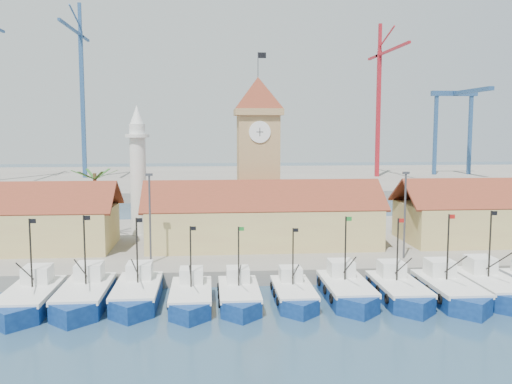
{
  "coord_description": "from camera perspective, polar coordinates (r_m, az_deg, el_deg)",
  "views": [
    {
      "loc": [
        -6.19,
        -44.62,
        14.97
      ],
      "look_at": [
        -0.91,
        18.0,
        7.9
      ],
      "focal_mm": 40.0,
      "sensor_mm": 36.0,
      "label": 1
    }
  ],
  "objects": [
    {
      "name": "boat_8",
      "position": [
        52.83,
        18.91,
        -9.47
      ],
      "size": [
        3.83,
        10.5,
        7.95
      ],
      "color": "navy",
      "rests_on": "ground"
    },
    {
      "name": "crane_red_right",
      "position": [
        155.21,
        12.33,
        9.71
      ],
      "size": [
        1.0,
        32.59,
        40.13
      ],
      "color": "#AB1A24",
      "rests_on": "terminal"
    },
    {
      "name": "lamp_posts",
      "position": [
        57.65,
        1.9,
        -2.06
      ],
      "size": [
        80.7,
        0.25,
        9.03
      ],
      "color": "#3F3F44",
      "rests_on": "quay"
    },
    {
      "name": "boat_4",
      "position": [
        49.04,
        -1.68,
        -10.47
      ],
      "size": [
        3.38,
        9.26,
        7.01
      ],
      "color": "navy",
      "rests_on": "ground"
    },
    {
      "name": "boat_9",
      "position": [
        55.03,
        22.65,
        -8.97
      ],
      "size": [
        3.92,
        10.74,
        8.12
      ],
      "color": "navy",
      "rests_on": "ground"
    },
    {
      "name": "gantry",
      "position": [
        166.01,
        19.63,
        7.8
      ],
      "size": [
        13.0,
        22.0,
        23.2
      ],
      "color": "navy",
      "rests_on": "terminal"
    },
    {
      "name": "boat_1",
      "position": [
        50.64,
        -16.84,
        -10.07
      ],
      "size": [
        3.9,
        10.69,
        8.09
      ],
      "color": "navy",
      "rests_on": "ground"
    },
    {
      "name": "palm_tree",
      "position": [
        72.49,
        -15.76,
        -0.74
      ],
      "size": [
        5.6,
        5.03,
        8.39
      ],
      "color": "brown",
      "rests_on": "quay"
    },
    {
      "name": "quay",
      "position": [
        70.35,
        0.33,
        -5.24
      ],
      "size": [
        140.0,
        32.0,
        1.5
      ],
      "primitive_type": "cube",
      "color": "gray",
      "rests_on": "ground"
    },
    {
      "name": "boat_2",
      "position": [
        50.36,
        -11.85,
        -10.06
      ],
      "size": [
        3.74,
        10.23,
        7.74
      ],
      "color": "navy",
      "rests_on": "ground"
    },
    {
      "name": "clock_tower",
      "position": [
        70.95,
        0.19,
        3.99
      ],
      "size": [
        5.8,
        5.8,
        22.7
      ],
      "color": "#A88356",
      "rests_on": "quay"
    },
    {
      "name": "crane_blue_near",
      "position": [
        155.31,
        -17.11,
        10.46
      ],
      "size": [
        1.0,
        31.4,
        44.69
      ],
      "color": "navy",
      "rests_on": "terminal"
    },
    {
      "name": "boat_7",
      "position": [
        51.71,
        14.19,
        -9.71
      ],
      "size": [
        3.65,
        9.99,
        7.56
      ],
      "color": "navy",
      "rests_on": "ground"
    },
    {
      "name": "boat_6",
      "position": [
        50.85,
        9.11,
        -9.85
      ],
      "size": [
        3.72,
        10.19,
        7.71
      ],
      "color": "navy",
      "rests_on": "ground"
    },
    {
      "name": "boat_3",
      "position": [
        48.85,
        -6.53,
        -10.56
      ],
      "size": [
        3.44,
        9.43,
        7.14
      ],
      "color": "navy",
      "rests_on": "ground"
    },
    {
      "name": "ground",
      "position": [
        47.47,
        2.99,
        -11.97
      ],
      "size": [
        400.0,
        400.0,
        0.0
      ],
      "primitive_type": "plane",
      "color": "#1C304C",
      "rests_on": "ground"
    },
    {
      "name": "boat_5",
      "position": [
        49.7,
        3.83,
        -10.28
      ],
      "size": [
        3.27,
        8.96,
        6.78
      ],
      "color": "navy",
      "rests_on": "ground"
    },
    {
      "name": "hall_center",
      "position": [
        65.84,
        0.65,
        -3.18
      ],
      "size": [
        27.04,
        10.13,
        7.61
      ],
      "color": "tan",
      "rests_on": "quay"
    },
    {
      "name": "minaret",
      "position": [
        73.34,
        -11.71,
        2.19
      ],
      "size": [
        3.0,
        3.0,
        16.3
      ],
      "color": "silver",
      "rests_on": "quay"
    },
    {
      "name": "boat_0",
      "position": [
        51.32,
        -21.73,
        -10.05
      ],
      "size": [
        3.83,
        10.5,
        7.94
      ],
      "color": "navy",
      "rests_on": "ground"
    },
    {
      "name": "terminal",
      "position": [
        155.38,
        -2.51,
        1.25
      ],
      "size": [
        240.0,
        80.0,
        2.0
      ],
      "primitive_type": "cube",
      "color": "gray",
      "rests_on": "ground"
    }
  ]
}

